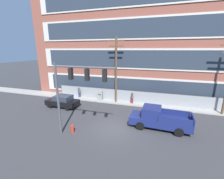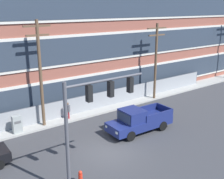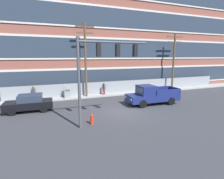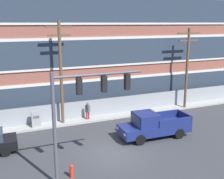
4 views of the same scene
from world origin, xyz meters
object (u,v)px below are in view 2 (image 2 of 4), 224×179
(fire_hydrant, at_px, (80,177))
(utility_pole_midblock, at_px, (156,58))
(pickup_truck_navy, at_px, (138,121))
(pedestrian_near_cabinet, at_px, (68,110))
(utility_pole_near_corner, at_px, (40,71))
(traffic_signal_mast, at_px, (92,108))
(electrical_cabinet, at_px, (17,125))

(fire_hydrant, bearing_deg, utility_pole_midblock, 30.33)
(pickup_truck_navy, distance_m, pedestrian_near_cabinet, 6.52)
(pickup_truck_navy, bearing_deg, utility_pole_near_corner, 136.18)
(pickup_truck_navy, relative_size, fire_hydrant, 7.26)
(fire_hydrant, bearing_deg, utility_pole_near_corner, 79.72)
(traffic_signal_mast, distance_m, pickup_truck_navy, 8.35)
(utility_pole_near_corner, distance_m, pedestrian_near_cabinet, 4.50)
(traffic_signal_mast, xyz_separation_m, utility_pole_midblock, (13.57, 8.72, 0.01))
(electrical_cabinet, distance_m, fire_hydrant, 8.56)
(utility_pole_midblock, height_order, fire_hydrant, utility_pole_midblock)
(utility_pole_near_corner, xyz_separation_m, electrical_cabinet, (-2.30, -0.16, -4.06))
(pedestrian_near_cabinet, bearing_deg, pickup_truck_navy, -57.97)
(pedestrian_near_cabinet, bearing_deg, electrical_cabinet, -177.68)
(utility_pole_midblock, bearing_deg, pedestrian_near_cabinet, 177.96)
(utility_pole_midblock, xyz_separation_m, fire_hydrant, (-14.24, -8.33, -4.18))
(pedestrian_near_cabinet, bearing_deg, traffic_signal_mast, -109.27)
(electrical_cabinet, bearing_deg, fire_hydrant, -85.11)
(traffic_signal_mast, bearing_deg, fire_hydrant, 150.29)
(utility_pole_near_corner, distance_m, fire_hydrant, 9.89)
(utility_pole_near_corner, bearing_deg, pedestrian_near_cabinet, 0.64)
(pickup_truck_navy, relative_size, utility_pole_near_corner, 0.64)
(pickup_truck_navy, xyz_separation_m, pedestrian_near_cabinet, (-3.46, 5.52, 0.02))
(utility_pole_midblock, xyz_separation_m, pedestrian_near_cabinet, (-10.40, 0.37, -3.59))
(utility_pole_midblock, relative_size, electrical_cabinet, 5.17)
(pickup_truck_navy, height_order, electrical_cabinet, pickup_truck_navy)
(traffic_signal_mast, relative_size, pedestrian_near_cabinet, 3.71)
(pedestrian_near_cabinet, relative_size, fire_hydrant, 2.17)
(utility_pole_midblock, bearing_deg, electrical_cabinet, 179.29)
(fire_hydrant, bearing_deg, electrical_cabinet, 94.89)
(utility_pole_near_corner, relative_size, utility_pole_midblock, 1.08)
(electrical_cabinet, height_order, fire_hydrant, electrical_cabinet)
(traffic_signal_mast, relative_size, fire_hydrant, 8.04)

